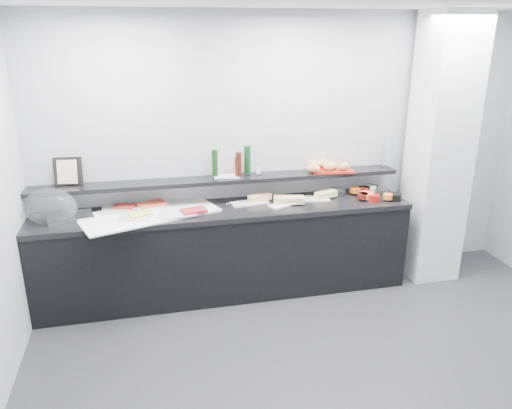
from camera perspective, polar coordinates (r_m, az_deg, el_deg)
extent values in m
plane|color=#2D2D30|center=(3.98, 11.78, -20.25)|extent=(5.00, 5.00, 0.00)
cube|color=#AEB0B5|center=(5.09, 3.58, 6.10)|extent=(5.00, 0.02, 2.70)
cube|color=silver|center=(5.40, 20.20, 5.73)|extent=(0.50, 0.50, 2.70)
cube|color=black|center=(4.96, -3.48, -5.55)|extent=(3.60, 0.60, 0.85)
cube|color=black|center=(4.79, -3.58, -0.67)|extent=(3.62, 0.62, 0.05)
cube|color=black|center=(4.88, -3.99, 2.84)|extent=(3.60, 0.25, 0.04)
cube|color=silver|center=(4.77, -20.45, -1.41)|extent=(0.43, 0.33, 0.04)
ellipsoid|color=white|center=(4.78, -22.43, -0.30)|extent=(0.54, 0.42, 0.34)
cube|color=white|center=(4.72, -12.19, -1.00)|extent=(1.36, 0.96, 0.01)
cube|color=silver|center=(4.84, -15.37, -0.54)|extent=(0.32, 0.22, 0.01)
cube|color=maroon|center=(4.86, -14.86, -0.20)|extent=(0.22, 0.17, 0.02)
cube|color=white|center=(4.84, -11.98, -0.25)|extent=(0.30, 0.24, 0.01)
cube|color=#F95433|center=(4.87, -11.88, 0.09)|extent=(0.29, 0.25, 0.02)
cube|color=silver|center=(4.60, -13.65, -1.44)|extent=(0.30, 0.23, 0.01)
cube|color=#EBD75B|center=(4.62, -13.17, -1.09)|extent=(0.22, 0.18, 0.02)
cube|color=silver|center=(4.61, -8.95, -1.06)|extent=(0.35, 0.26, 0.01)
cube|color=maroon|center=(4.62, -7.10, -0.68)|extent=(0.25, 0.18, 0.02)
cube|color=silver|center=(4.89, -0.72, 0.20)|extent=(0.38, 0.20, 0.01)
cube|color=#E4B277|center=(4.93, 0.43, 0.81)|extent=(0.25, 0.16, 0.06)
cylinder|color=silver|center=(4.86, -2.58, 0.19)|extent=(0.16, 0.05, 0.01)
cube|color=white|center=(4.85, 3.14, 0.01)|extent=(0.32, 0.24, 0.01)
cube|color=tan|center=(4.88, 3.78, 0.56)|extent=(0.31, 0.18, 0.06)
cylinder|color=silver|center=(4.82, 3.68, 0.02)|extent=(0.16, 0.04, 0.01)
cube|color=silver|center=(5.03, 6.17, 0.64)|extent=(0.40, 0.22, 0.01)
cube|color=#E4CB77|center=(5.07, 8.02, 1.16)|extent=(0.25, 0.17, 0.06)
cylinder|color=#B9BBC0|center=(5.06, 7.10, 0.85)|extent=(0.16, 0.03, 0.01)
cylinder|color=silver|center=(5.21, 9.34, 1.47)|extent=(0.16, 0.16, 0.07)
cylinder|color=orange|center=(5.26, 11.28, 1.65)|extent=(0.13, 0.13, 0.05)
cylinder|color=black|center=(5.37, 12.97, 1.76)|extent=(0.20, 0.20, 0.07)
cylinder|color=#4E150B|center=(5.29, 12.28, 1.69)|extent=(0.13, 0.13, 0.05)
cylinder|color=white|center=(5.33, 13.97, 1.56)|extent=(0.21, 0.21, 0.07)
cylinder|color=white|center=(5.34, 12.84, 1.80)|extent=(0.16, 0.16, 0.05)
cylinder|color=maroon|center=(5.08, 13.30, 0.72)|extent=(0.15, 0.15, 0.07)
cylinder|color=#51130B|center=(5.09, 12.10, 0.99)|extent=(0.14, 0.14, 0.05)
cylinder|color=silver|center=(5.14, 12.58, 0.98)|extent=(0.17, 0.17, 0.07)
cylinder|color=#EF5A3A|center=(5.12, 12.56, 1.06)|extent=(0.15, 0.15, 0.05)
cylinder|color=black|center=(5.17, 15.58, 0.86)|extent=(0.14, 0.14, 0.07)
cylinder|color=orange|center=(5.13, 14.84, 0.90)|extent=(0.11, 0.11, 0.05)
cube|color=black|center=(4.92, -20.68, 3.58)|extent=(0.26, 0.09, 0.26)
cube|color=beige|center=(4.90, -20.78, 3.51)|extent=(0.18, 0.08, 0.22)
cube|color=white|center=(4.91, -3.30, 3.26)|extent=(0.27, 0.19, 0.01)
cylinder|color=#0F3710|center=(4.87, -4.73, 4.76)|extent=(0.06, 0.06, 0.26)
cylinder|color=#3D150B|center=(4.84, -2.01, 4.61)|extent=(0.07, 0.07, 0.24)
cylinder|color=#0F381A|center=(4.92, -0.99, 5.12)|extent=(0.08, 0.08, 0.28)
cylinder|color=#B2100C|center=(4.88, -2.24, 4.36)|extent=(0.05, 0.05, 0.18)
cylinder|color=white|center=(4.95, 0.21, 3.94)|extent=(0.04, 0.04, 0.07)
cylinder|color=silver|center=(4.97, 0.34, 4.00)|extent=(0.04, 0.04, 0.07)
cube|color=#A22111|center=(5.18, 8.59, 3.98)|extent=(0.46, 0.35, 0.02)
ellipsoid|color=tan|center=(5.17, 6.70, 4.62)|extent=(0.16, 0.13, 0.08)
ellipsoid|color=tan|center=(5.20, 7.66, 4.68)|extent=(0.15, 0.13, 0.08)
ellipsoid|color=#B07043|center=(5.17, 8.47, 4.56)|extent=(0.14, 0.11, 0.08)
ellipsoid|color=#CD814E|center=(5.00, 6.50, 4.15)|extent=(0.18, 0.15, 0.08)
ellipsoid|color=tan|center=(5.08, 8.37, 4.29)|extent=(0.14, 0.11, 0.08)
ellipsoid|color=#CB874D|center=(5.12, 10.00, 4.33)|extent=(0.16, 0.13, 0.08)
ellipsoid|color=tan|center=(5.11, 8.49, 4.39)|extent=(0.16, 0.10, 0.08)
cylinder|color=silver|center=(5.38, 14.84, 5.67)|extent=(0.11, 0.11, 0.30)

